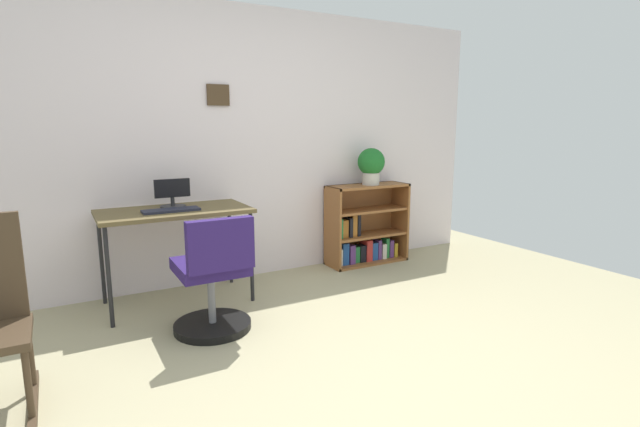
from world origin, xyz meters
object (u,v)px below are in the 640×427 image
object	(u,v)px
keyboard	(171,210)
bookshelf_low	(363,229)
desk	(175,217)
monitor	(172,194)
office_chair	(213,283)
potted_plant_on_shelf	(371,164)

from	to	relation	value
keyboard	bookshelf_low	size ratio (longest dim) A/B	0.49
desk	monitor	world-z (taller)	monitor
keyboard	office_chair	distance (m)	0.74
desk	keyboard	distance (m)	0.11
office_chair	potted_plant_on_shelf	size ratio (longest dim) A/B	2.26
office_chair	bookshelf_low	size ratio (longest dim) A/B	0.97
office_chair	bookshelf_low	world-z (taller)	office_chair
desk	office_chair	bearing A→B (deg)	-83.48
keyboard	potted_plant_on_shelf	distance (m)	2.01
desk	bookshelf_low	size ratio (longest dim) A/B	1.33
desk	monitor	bearing A→B (deg)	82.06
monitor	potted_plant_on_shelf	distance (m)	1.93
keyboard	potted_plant_on_shelf	world-z (taller)	potted_plant_on_shelf
potted_plant_on_shelf	monitor	bearing A→B (deg)	-178.31
bookshelf_low	monitor	bearing A→B (deg)	-176.77
keyboard	bookshelf_low	distance (m)	2.00
monitor	keyboard	size ratio (longest dim) A/B	0.66
office_chair	keyboard	bearing A→B (deg)	100.94
desk	office_chair	size ratio (longest dim) A/B	1.37
desk	office_chair	world-z (taller)	office_chair
bookshelf_low	keyboard	bearing A→B (deg)	-171.57
monitor	bookshelf_low	xyz separation A→B (m)	(1.88, 0.11, -0.50)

